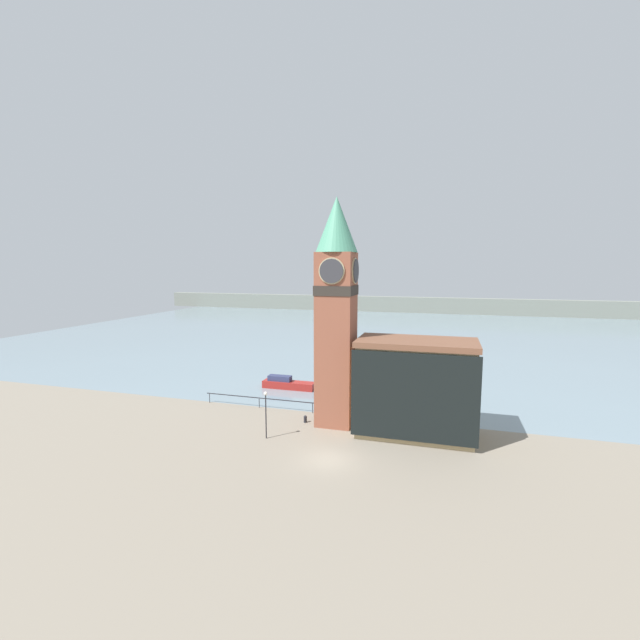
# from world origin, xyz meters

# --- Properties ---
(ground_plane) EXTENTS (160.00, 160.00, 0.00)m
(ground_plane) POSITION_xyz_m (0.00, 0.00, 0.00)
(ground_plane) COLOR gray
(water) EXTENTS (160.00, 120.00, 0.00)m
(water) POSITION_xyz_m (0.00, 70.05, -0.00)
(water) COLOR gray
(water) RESTS_ON ground_plane
(far_shoreline) EXTENTS (180.00, 3.00, 5.00)m
(far_shoreline) POSITION_xyz_m (0.00, 110.05, 2.50)
(far_shoreline) COLOR gray
(far_shoreline) RESTS_ON water
(pier_railing) EXTENTS (12.46, 0.08, 1.09)m
(pier_railing) POSITION_xyz_m (-10.25, 9.80, 0.96)
(pier_railing) COLOR #232328
(pier_railing) RESTS_ON ground_plane
(clock_tower) EXTENTS (3.84, 3.84, 21.12)m
(clock_tower) POSITION_xyz_m (-1.34, 7.71, 11.23)
(clock_tower) COLOR brown
(clock_tower) RESTS_ON ground_plane
(pier_building) EXTENTS (10.40, 5.71, 8.54)m
(pier_building) POSITION_xyz_m (6.06, 7.01, 4.29)
(pier_building) COLOR tan
(pier_building) RESTS_ON ground_plane
(boat_near) EXTENTS (6.49, 1.55, 1.53)m
(boat_near) POSITION_xyz_m (-9.97, 17.38, 0.58)
(boat_near) COLOR maroon
(boat_near) RESTS_ON water
(mooring_bollard_near) EXTENTS (0.34, 0.34, 0.65)m
(mooring_bollard_near) POSITION_xyz_m (-3.40, 8.23, 0.34)
(mooring_bollard_near) COLOR black
(mooring_bollard_near) RESTS_ON ground_plane
(mooring_bollard_far) EXTENTS (0.32, 0.32, 0.69)m
(mooring_bollard_far) POSITION_xyz_m (-4.20, 7.07, 0.37)
(mooring_bollard_far) COLOR black
(mooring_bollard_far) RESTS_ON ground_plane
(lamp_post) EXTENTS (0.32, 0.32, 4.18)m
(lamp_post) POSITION_xyz_m (-6.26, 2.48, 2.90)
(lamp_post) COLOR black
(lamp_post) RESTS_ON ground_plane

